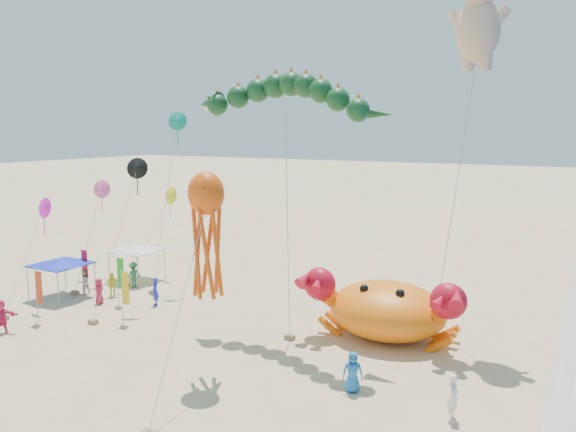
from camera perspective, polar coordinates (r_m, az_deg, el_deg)
The scene contains 11 objects.
ground at distance 28.83m, azimuth 1.57°, elevation -13.72°, with size 320.00×320.00×0.00m, color #D1B784.
foam_strip at distance 26.06m, azimuth 26.85°, elevation -17.26°, with size 320.00×320.00×0.00m, color silver.
crab_inflatable at distance 30.56m, azimuth 9.97°, elevation -9.23°, with size 8.55×5.49×3.75m.
dragon_kite at distance 29.51m, azimuth -0.56°, elevation 11.41°, with size 11.07×2.63×13.60m.
cherub_kite at distance 31.53m, azimuth 18.77°, elevation 18.44°, with size 2.61×2.55×18.88m.
octopus_kite at distance 24.98m, azimuth -8.28°, elevation -0.94°, with size 2.53×6.53×9.23m.
canopy_blue at distance 39.95m, azimuth -22.09°, elevation -4.29°, with size 3.50×3.50×2.71m.
canopy_white at distance 42.67m, azimuth -15.13°, elevation -3.13°, with size 3.37×3.37×2.71m.
feather_flags at distance 36.49m, azimuth -19.26°, elevation -6.03°, with size 7.27×5.30×3.20m.
beachgoers at distance 34.77m, azimuth -16.10°, elevation -8.52°, with size 26.36×11.73×1.89m.
small_kites at distance 39.22m, azimuth -16.20°, elevation 2.68°, with size 7.83×12.95×12.27m.
Camera 1 is at (12.33, -23.60, 11.05)m, focal length 35.00 mm.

